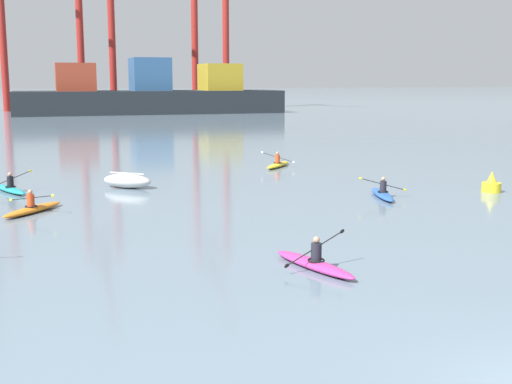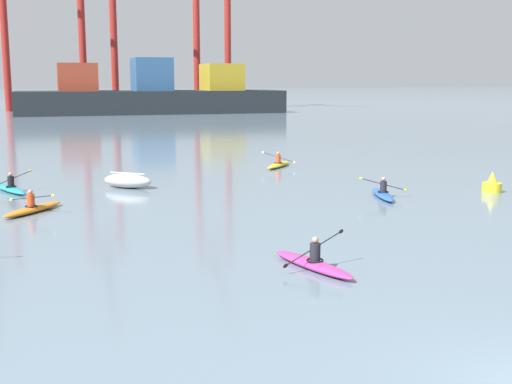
% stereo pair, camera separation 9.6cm
% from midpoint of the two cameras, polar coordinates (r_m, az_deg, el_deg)
% --- Properties ---
extents(container_barge, '(41.31, 10.80, 8.62)m').
position_cam_midpoint_polar(container_barge, '(106.93, -8.90, 8.25)').
color(container_barge, '#1E2328').
rests_on(container_barge, ground).
extents(gantry_crane_west_mid, '(6.45, 19.50, 35.47)m').
position_cam_midpoint_polar(gantry_crane_west_mid, '(118.04, -13.51, 15.52)').
color(gantry_crane_west_mid, maroon).
rests_on(gantry_crane_west_mid, ground).
extents(capsized_dinghy, '(2.72, 2.49, 0.76)m').
position_cam_midpoint_polar(capsized_dinghy, '(33.23, -10.91, 0.96)').
color(capsized_dinghy, beige).
rests_on(capsized_dinghy, ground).
extents(channel_buoy, '(0.90, 0.90, 1.00)m').
position_cam_midpoint_polar(channel_buoy, '(33.29, 19.74, 0.59)').
color(channel_buoy, yellow).
rests_on(channel_buoy, ground).
extents(kayak_blue, '(2.17, 3.44, 0.96)m').
position_cam_midpoint_polar(kayak_blue, '(30.53, 10.95, -0.14)').
color(kayak_blue, '#2856B2').
rests_on(kayak_blue, ground).
extents(kayak_orange, '(2.58, 3.04, 0.95)m').
position_cam_midpoint_polar(kayak_orange, '(28.05, -18.58, -1.33)').
color(kayak_orange, orange).
rests_on(kayak_orange, ground).
extents(kayak_magenta, '(2.11, 3.43, 1.05)m').
position_cam_midpoint_polar(kayak_magenta, '(18.83, 5.07, -6.10)').
color(kayak_magenta, '#C13384').
rests_on(kayak_magenta, ground).
extents(kayak_yellow, '(2.65, 2.98, 0.95)m').
position_cam_midpoint_polar(kayak_yellow, '(40.45, 2.03, 2.40)').
color(kayak_yellow, yellow).
rests_on(kayak_yellow, ground).
extents(kayak_teal, '(2.05, 3.37, 1.01)m').
position_cam_midpoint_polar(kayak_teal, '(33.53, -20.30, 0.30)').
color(kayak_teal, teal).
rests_on(kayak_teal, ground).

